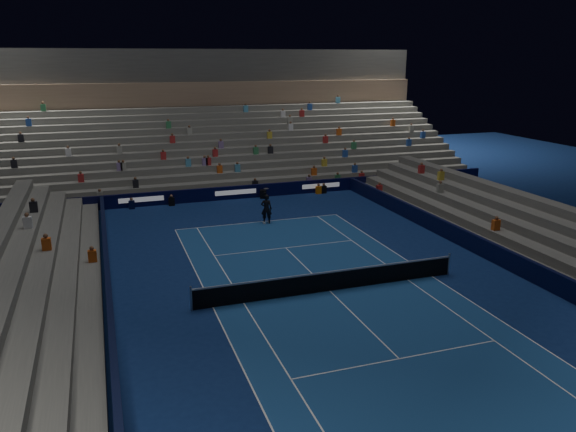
% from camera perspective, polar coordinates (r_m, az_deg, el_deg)
% --- Properties ---
extents(ground, '(90.00, 90.00, 0.00)m').
position_cam_1_polar(ground, '(26.13, 4.28, -7.66)').
color(ground, navy).
rests_on(ground, ground).
extents(court_surface, '(10.97, 23.77, 0.01)m').
position_cam_1_polar(court_surface, '(26.13, 4.28, -7.65)').
color(court_surface, navy).
rests_on(court_surface, ground).
extents(sponsor_barrier_far, '(44.00, 0.25, 1.00)m').
position_cam_1_polar(sponsor_barrier_far, '(42.76, -5.41, 2.42)').
color(sponsor_barrier_far, black).
rests_on(sponsor_barrier_far, ground).
extents(sponsor_barrier_east, '(0.25, 37.00, 1.00)m').
position_cam_1_polar(sponsor_barrier_east, '(30.84, 21.18, -3.98)').
color(sponsor_barrier_east, black).
rests_on(sponsor_barrier_east, ground).
extents(sponsor_barrier_west, '(0.25, 37.00, 1.00)m').
position_cam_1_polar(sponsor_barrier_west, '(24.12, -17.72, -9.20)').
color(sponsor_barrier_west, black).
rests_on(sponsor_barrier_west, ground).
extents(grandstand_main, '(44.00, 15.20, 11.20)m').
position_cam_1_polar(grandstand_main, '(51.27, -7.99, 7.86)').
color(grandstand_main, slate).
rests_on(grandstand_main, ground).
extents(grandstand_east, '(5.00, 37.00, 2.50)m').
position_cam_1_polar(grandstand_east, '(32.99, 25.90, -2.49)').
color(grandstand_east, '#60605B').
rests_on(grandstand_east, ground).
extents(grandstand_west, '(5.00, 37.00, 2.50)m').
position_cam_1_polar(grandstand_west, '(24.23, -26.10, -8.94)').
color(grandstand_west, '#61615C').
rests_on(grandstand_west, ground).
extents(tennis_net, '(12.90, 0.10, 1.10)m').
position_cam_1_polar(tennis_net, '(25.93, 4.31, -6.63)').
color(tennis_net, '#B2B2B7').
rests_on(tennis_net, ground).
extents(tennis_player, '(0.83, 0.69, 1.94)m').
position_cam_1_polar(tennis_player, '(36.15, -2.22, 0.74)').
color(tennis_player, black).
rests_on(tennis_player, ground).
extents(broadcast_camera, '(0.63, 1.00, 0.62)m').
position_cam_1_polar(broadcast_camera, '(42.88, -2.55, 2.27)').
color(broadcast_camera, black).
rests_on(broadcast_camera, ground).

